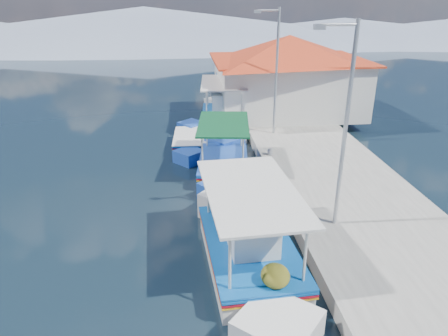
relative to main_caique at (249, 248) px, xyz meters
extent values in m
plane|color=black|center=(-1.75, -0.90, -0.51)|extent=(160.00, 160.00, 0.00)
cube|color=#A09D95|center=(4.15, 5.10, -0.26)|extent=(5.00, 44.00, 0.50)
cylinder|color=#A5A8AD|center=(2.05, 1.10, 0.14)|extent=(0.20, 0.20, 0.30)
cylinder|color=#A5A8AD|center=(2.05, 7.10, 0.14)|extent=(0.20, 0.20, 0.30)
cylinder|color=#A5A8AD|center=(2.05, 13.10, 0.14)|extent=(0.20, 0.20, 0.30)
cube|color=silver|center=(-0.01, -0.08, -0.28)|extent=(2.51, 4.54, 0.96)
cube|color=silver|center=(0.18, 2.83, -0.16)|extent=(2.27, 2.27, 1.06)
cube|color=silver|center=(-0.19, -2.90, -0.28)|extent=(2.20, 2.20, 0.91)
cube|color=#0B4B97|center=(-0.01, -0.08, 0.16)|extent=(2.59, 4.67, 0.06)
cube|color=#A40E1D|center=(-0.01, -0.08, 0.08)|extent=(2.59, 4.67, 0.05)
cube|color=gold|center=(-0.01, -0.08, 0.01)|extent=(2.59, 4.67, 0.04)
cube|color=#0B4B97|center=(-0.01, -0.08, 0.23)|extent=(2.61, 4.63, 0.05)
cube|color=brown|center=(-0.01, -0.08, 0.20)|extent=(2.33, 4.44, 0.05)
cube|color=silver|center=(-0.03, -0.38, 0.76)|extent=(1.31, 1.40, 1.12)
cube|color=silver|center=(-0.03, -0.38, 1.34)|extent=(1.43, 1.50, 0.06)
cylinder|color=beige|center=(-0.78, 1.82, 1.02)|extent=(0.07, 0.07, 1.62)
cylinder|color=beige|center=(1.00, 1.71, 1.02)|extent=(0.07, 0.07, 1.62)
cylinder|color=beige|center=(-1.02, -1.87, 1.02)|extent=(0.07, 0.07, 1.62)
cylinder|color=beige|center=(0.76, -1.98, 1.02)|extent=(0.07, 0.07, 1.62)
cube|color=silver|center=(-0.01, -0.08, 1.83)|extent=(2.62, 4.54, 0.07)
ellipsoid|color=#434813|center=(-0.32, 1.36, 0.49)|extent=(0.77, 0.85, 0.58)
ellipsoid|color=#434813|center=(0.42, 1.82, 0.45)|extent=(0.65, 0.71, 0.49)
ellipsoid|color=#434813|center=(0.08, -1.91, 0.46)|extent=(0.69, 0.76, 0.52)
sphere|color=#F35E07|center=(1.04, 0.46, 0.96)|extent=(0.41, 0.41, 0.41)
cube|color=#1B45A7|center=(-0.08, 6.34, -0.29)|extent=(2.34, 3.78, 0.91)
cube|color=#1B45A7|center=(-0.37, 8.72, -0.18)|extent=(1.94, 1.94, 1.01)
cube|color=#1B45A7|center=(0.20, 4.03, -0.29)|extent=(1.89, 1.89, 0.86)
cube|color=#0B4B97|center=(-0.08, 6.34, 0.13)|extent=(2.41, 3.89, 0.06)
cube|color=#A40E1D|center=(-0.08, 6.34, 0.05)|extent=(2.41, 3.89, 0.05)
cube|color=gold|center=(-0.08, 6.34, -0.02)|extent=(2.41, 3.89, 0.04)
cube|color=#1B45A7|center=(-0.08, 6.34, 0.20)|extent=(2.42, 3.86, 0.05)
cube|color=brown|center=(-0.08, 6.34, 0.17)|extent=(2.18, 3.69, 0.05)
cylinder|color=beige|center=(-1.03, 7.73, 0.93)|extent=(0.07, 0.07, 1.54)
cylinder|color=beige|center=(0.50, 7.92, 0.93)|extent=(0.07, 0.07, 1.54)
cylinder|color=beige|center=(-0.66, 4.76, 0.93)|extent=(0.07, 0.07, 1.54)
cylinder|color=beige|center=(0.86, 4.94, 0.93)|extent=(0.07, 0.07, 1.54)
cube|color=#0D4525|center=(-0.08, 6.34, 1.70)|extent=(2.43, 3.79, 0.07)
cube|color=#1B45A7|center=(-1.38, 9.70, -0.32)|extent=(1.70, 3.00, 0.81)
cube|color=#1B45A7|center=(-1.49, 11.64, -0.21)|extent=(1.56, 1.56, 0.90)
cube|color=#1B45A7|center=(-1.27, 7.81, -0.32)|extent=(1.52, 1.52, 0.77)
cube|color=#0B4B97|center=(-1.38, 9.70, 0.06)|extent=(1.76, 3.09, 0.05)
cube|color=#A40E1D|center=(-1.38, 9.70, -0.01)|extent=(1.76, 3.09, 0.04)
cube|color=gold|center=(-1.38, 9.70, -0.07)|extent=(1.76, 3.09, 0.03)
cube|color=silver|center=(-1.38, 9.70, 0.12)|extent=(1.77, 3.06, 0.04)
cube|color=brown|center=(-1.38, 9.70, 0.09)|extent=(1.58, 2.93, 0.04)
cube|color=silver|center=(0.60, 13.02, -0.26)|extent=(2.64, 4.58, 1.04)
cube|color=silver|center=(0.36, 15.96, -0.13)|extent=(2.34, 2.34, 1.15)
cube|color=silver|center=(0.82, 10.18, -0.26)|extent=(2.27, 2.27, 0.99)
cube|color=#0B4B97|center=(0.60, 13.02, 0.22)|extent=(2.72, 4.72, 0.07)
cube|color=#A40E1D|center=(0.60, 13.02, 0.13)|extent=(2.72, 4.72, 0.05)
cube|color=gold|center=(0.60, 13.02, 0.05)|extent=(2.72, 4.72, 0.04)
cube|color=#0B4B97|center=(0.60, 13.02, 0.29)|extent=(2.74, 4.68, 0.05)
cube|color=brown|center=(0.60, 13.02, 0.26)|extent=(2.45, 4.48, 0.05)
cube|color=silver|center=(0.62, 12.69, 0.86)|extent=(1.37, 1.52, 1.21)
cube|color=silver|center=(0.62, 12.69, 1.49)|extent=(1.50, 1.64, 0.07)
cylinder|color=beige|center=(-0.47, 14.80, 1.14)|extent=(0.08, 0.08, 1.75)
cylinder|color=beige|center=(1.37, 14.94, 1.14)|extent=(0.08, 0.08, 1.75)
cylinder|color=beige|center=(-0.17, 11.10, 1.14)|extent=(0.08, 0.08, 1.75)
cylinder|color=beige|center=(1.66, 11.25, 1.14)|extent=(0.08, 0.08, 1.75)
cube|color=silver|center=(0.60, 13.02, 2.01)|extent=(2.76, 4.59, 0.08)
cube|color=silver|center=(4.45, 14.10, 1.49)|extent=(8.00, 6.00, 3.00)
cube|color=red|center=(4.45, 14.10, 3.04)|extent=(8.64, 6.48, 0.10)
pyramid|color=red|center=(4.45, 14.10, 3.69)|extent=(10.49, 10.49, 1.40)
cube|color=brown|center=(0.47, 13.10, 0.99)|extent=(0.06, 1.00, 2.00)
cube|color=#0B4B97|center=(0.47, 15.60, 1.59)|extent=(0.06, 1.20, 0.90)
cylinder|color=#A5A8AD|center=(2.85, 1.10, 2.99)|extent=(0.12, 0.12, 6.00)
cylinder|color=#A5A8AD|center=(2.35, 1.10, 5.84)|extent=(1.00, 0.08, 0.08)
cube|color=#A5A8AD|center=(1.85, 1.10, 5.79)|extent=(0.30, 0.14, 0.14)
cylinder|color=#A5A8AD|center=(2.85, 10.10, 2.99)|extent=(0.12, 0.12, 6.00)
cylinder|color=#A5A8AD|center=(2.35, 10.10, 5.84)|extent=(1.00, 0.08, 0.08)
cube|color=#A5A8AD|center=(1.85, 10.10, 5.79)|extent=(0.30, 0.14, 0.14)
cone|color=gray|center=(-6.75, 55.10, 1.94)|extent=(96.00, 96.00, 5.50)
cone|color=gray|center=(23.25, 55.10, 1.09)|extent=(76.80, 76.80, 3.80)
camera|label=1|loc=(-1.70, -9.75, 6.61)|focal=33.44mm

